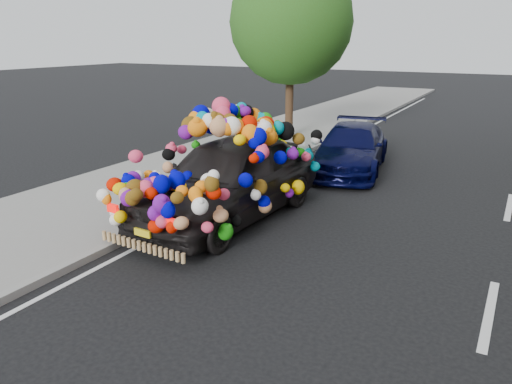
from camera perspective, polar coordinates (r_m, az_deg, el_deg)
ground at (r=8.35m, az=-0.38°, el=-7.65°), size 100.00×100.00×0.00m
sidewalk at (r=10.93m, az=-20.50°, el=-2.33°), size 4.00×60.00×0.12m
kerb at (r=9.60m, az=-12.77°, el=-4.28°), size 0.15×60.00×0.13m
lane_markings at (r=7.49m, az=25.10°, el=-12.47°), size 6.00×50.00×0.01m
tree_near_sidewalk at (r=17.78m, az=4.00°, el=18.82°), size 4.20×4.20×6.13m
plush_art_car at (r=9.91m, az=-3.16°, el=3.62°), size 2.60×5.17×2.30m
navy_sedan at (r=13.93m, az=10.81°, el=4.94°), size 2.46×4.53×1.25m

